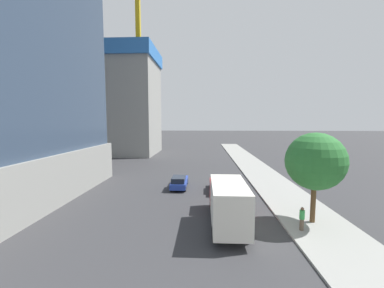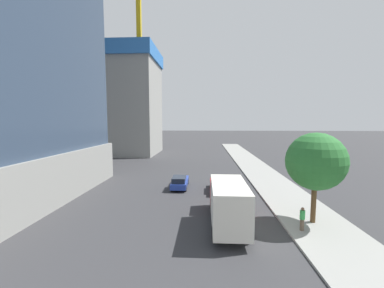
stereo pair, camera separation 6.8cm
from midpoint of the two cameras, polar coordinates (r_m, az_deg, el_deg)
sidewalk at (r=22.23m, az=25.49°, el=-14.91°), size 5.12×120.00×0.15m
construction_building at (r=58.25m, az=-15.12°, el=10.95°), size 20.32×15.87×34.26m
street_tree at (r=19.47m, az=27.41°, el=-3.74°), size 4.20×4.20×6.68m
car_blue at (r=27.56m, az=-3.15°, el=-9.05°), size 1.74×4.53×1.46m
car_red at (r=26.52m, az=6.55°, el=-9.63°), size 1.76×4.47×1.48m
box_truck at (r=17.91m, az=8.42°, el=-13.37°), size 2.39×7.97×3.38m
pedestrian_green_shirt at (r=18.62m, az=24.83°, el=-15.95°), size 0.34×0.34×1.63m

